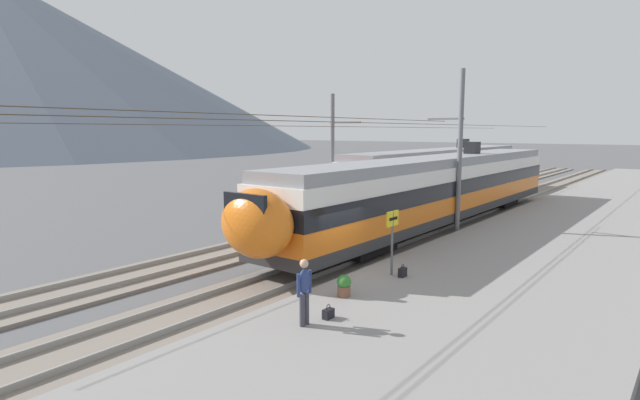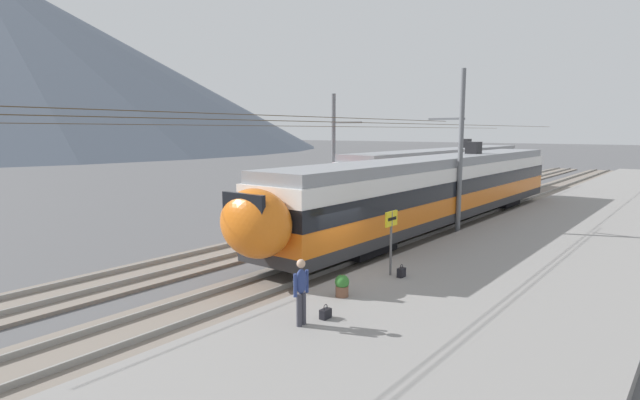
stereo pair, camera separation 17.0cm
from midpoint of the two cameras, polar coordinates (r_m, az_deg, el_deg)
The scene contains 13 objects.
ground_plane at distance 17.65m, azimuth 1.43°, elevation -9.24°, with size 400.00×400.00×0.00m, color #565659.
platform_slab at distance 15.34m, azimuth 16.65°, elevation -11.48°, with size 120.00×8.58×0.40m, color gray.
track_near at distance 18.36m, azimuth -1.70°, elevation -8.34°, with size 120.00×3.00×0.28m.
track_far at distance 21.45m, azimuth -11.15°, elevation -6.09°, with size 120.00×3.00×0.28m.
train_near_platform at distance 27.06m, azimuth 13.11°, elevation 1.40°, with size 28.33×2.98×4.27m.
train_far_track at distance 38.17m, azimuth 13.38°, elevation 3.23°, with size 25.86×2.86×4.27m.
catenary_mast_mid at distance 25.34m, azimuth 15.25°, elevation 5.39°, with size 44.86×1.88×8.15m.
catenary_mast_far_side at distance 29.43m, azimuth 1.48°, elevation 5.28°, with size 44.86×2.11×7.33m.
platform_sign at distance 16.76m, azimuth 7.97°, elevation -3.21°, with size 0.70×0.08×2.17m.
passenger_walking at distance 12.51m, azimuth -2.21°, elevation -10.08°, with size 0.53×0.22×1.69m.
handbag_beside_passenger at distance 13.21m, azimuth 0.58°, elevation -12.83°, with size 0.32×0.18×0.38m.
handbag_near_sign at distance 16.92m, azimuth 9.12°, elevation -8.14°, with size 0.32×0.18×0.43m.
potted_plant_platform_edge at distance 14.79m, azimuth 2.43°, elevation -9.63°, with size 0.42×0.42×0.65m.
Camera 1 is at (-13.62, -9.95, 5.21)m, focal length 28.03 mm.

